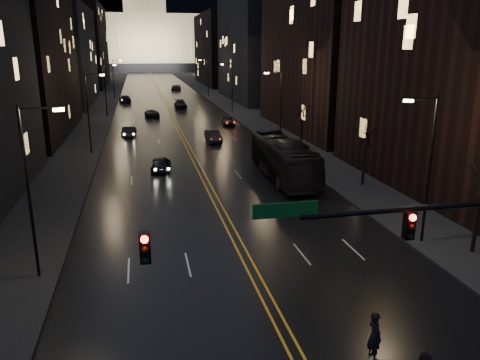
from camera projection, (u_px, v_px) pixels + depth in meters
road at (157, 88)px, 139.34m from camera, size 20.00×320.00×0.02m
sidewalk_left at (109, 88)px, 136.51m from camera, size 8.00×320.00×0.16m
sidewalk_right at (204, 87)px, 142.14m from camera, size 8.00×320.00×0.16m
center_line at (157, 88)px, 139.34m from camera, size 0.62×320.00×0.01m
building_left_mid at (11, 28)px, 59.80m from camera, size 12.00×30.00×28.00m
building_left_far at (60, 55)px, 96.64m from camera, size 12.00×34.00×20.00m
building_left_dist at (84, 46)px, 141.26m from camera, size 12.00×40.00×24.00m
building_right_near at (478, 42)px, 36.80m from camera, size 12.00×26.00×24.00m
building_right_mid at (257, 41)px, 104.27m from camera, size 12.00×34.00×26.00m
building_right_dist at (220, 49)px, 149.97m from camera, size 12.00×40.00×22.00m
capitol at (146, 37)px, 247.57m from camera, size 90.00×50.00×58.50m
traffic_signal at (468, 233)px, 16.82m from camera, size 17.29×0.45×7.00m
streetlamp_right_near at (427, 163)px, 27.23m from camera, size 2.13×0.25×9.00m
streetlamp_left_near at (32, 185)px, 22.88m from camera, size 2.13×0.25×9.00m
streetlamp_right_mid at (279, 104)px, 55.45m from camera, size 2.13×0.25×9.00m
streetlamp_left_mid at (89, 109)px, 51.11m from camera, size 2.13×0.25×9.00m
streetlamp_right_far at (231, 85)px, 83.68m from camera, size 2.13×0.25×9.00m
streetlamp_left_far at (106, 87)px, 79.33m from camera, size 2.13×0.25×9.00m
streetlamp_right_dist at (207, 76)px, 111.91m from camera, size 2.13×0.25×9.00m
streetlamp_left_dist at (114, 77)px, 107.56m from camera, size 2.13×0.25×9.00m
tree_right_mid at (366, 135)px, 39.11m from camera, size 2.40×2.40×6.65m
tree_right_far at (302, 111)px, 54.16m from camera, size 2.40×2.40×6.65m
bus at (284, 159)px, 42.32m from camera, size 3.20×13.03×3.62m
oncoming_car_a at (161, 164)px, 45.24m from camera, size 2.29×4.48×1.46m
oncoming_car_b at (129, 131)px, 62.71m from camera, size 1.94×4.47×1.43m
oncoming_car_c at (152, 113)px, 80.93m from camera, size 2.60×4.83×1.29m
oncoming_car_d at (125, 99)px, 102.44m from camera, size 2.88×5.64×1.57m
receding_car_a at (213, 136)px, 59.09m from camera, size 1.74×4.59×1.50m
receding_car_b at (228, 120)px, 71.81m from camera, size 2.12×4.66×1.55m
receding_car_c at (180, 104)px, 92.69m from camera, size 2.29×5.34×1.53m
receding_car_d at (176, 87)px, 131.60m from camera, size 3.11×5.75×1.53m
pedestrian_a at (374, 336)px, 17.77m from camera, size 0.53×0.76×1.98m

